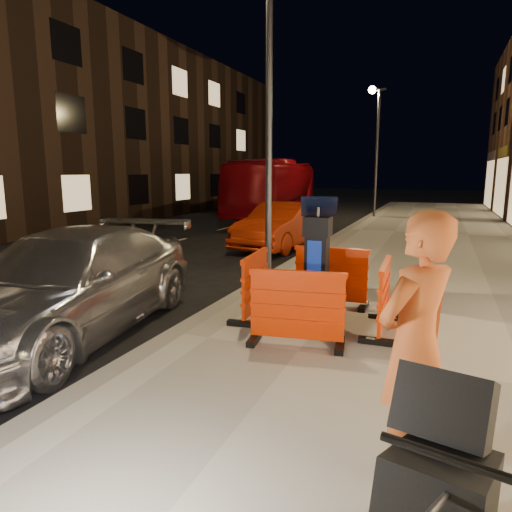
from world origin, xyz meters
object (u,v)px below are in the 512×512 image
at_px(barrier_kerbside, 255,284).
at_px(car_silver, 72,333).
at_px(parking_kiosk, 317,264).
at_px(barrier_back, 331,277).
at_px(stroller, 441,487).
at_px(barrier_front, 297,308).
at_px(barrier_bldgside, 384,297).
at_px(bus_doubledecker, 275,217).
at_px(car_red, 283,248).
at_px(man, 415,346).

distance_m(barrier_kerbside, car_silver, 2.78).
height_order(parking_kiosk, car_silver, parking_kiosk).
distance_m(barrier_back, stroller, 5.14).
distance_m(barrier_front, barrier_bldgside, 1.34).
xyz_separation_m(barrier_front, barrier_kerbside, (-0.95, 0.95, 0.00)).
bearing_deg(parking_kiosk, bus_doubledecker, 107.96).
bearing_deg(car_red, bus_doubledecker, 118.33).
bearing_deg(barrier_back, barrier_bldgside, -45.58).
bearing_deg(stroller, barrier_front, 132.87).
xyz_separation_m(barrier_kerbside, bus_doubledecker, (-5.53, 16.41, -0.63)).
bearing_deg(bus_doubledecker, barrier_kerbside, -77.57).
bearing_deg(man, barrier_bldgside, -136.74).
bearing_deg(car_silver, barrier_front, -0.99).
bearing_deg(car_red, man, -59.29).
xyz_separation_m(barrier_front, bus_doubledecker, (-6.48, 17.36, -0.63)).
relative_size(barrier_bldgside, man, 0.65).
xyz_separation_m(car_red, man, (4.34, -10.02, 1.11)).
relative_size(car_red, stroller, 3.93).
xyz_separation_m(parking_kiosk, barrier_front, (0.00, -0.95, -0.38)).
distance_m(car_red, stroller, 11.85).
height_order(barrier_kerbside, man, man).
height_order(barrier_back, bus_doubledecker, bus_doubledecker).
bearing_deg(barrier_bldgside, stroller, -171.00).
relative_size(barrier_back, car_silver, 0.24).
bearing_deg(bus_doubledecker, barrier_front, -75.72).
bearing_deg(barrier_bldgside, barrier_back, 43.42).
xyz_separation_m(barrier_bldgside, man, (0.53, -3.01, 0.48)).
height_order(car_red, man, man).
distance_m(barrier_front, bus_doubledecker, 18.54).
xyz_separation_m(barrier_kerbside, barrier_bldgside, (1.90, 0.00, 0.00)).
height_order(barrier_front, stroller, stroller).
xyz_separation_m(barrier_front, man, (1.48, -2.06, 0.48)).
relative_size(car_red, bus_doubledecker, 0.41).
distance_m(barrier_kerbside, car_red, 7.30).
height_order(car_red, bus_doubledecker, bus_doubledecker).
bearing_deg(barrier_back, barrier_kerbside, -135.58).
relative_size(parking_kiosk, bus_doubledecker, 0.16).
distance_m(car_red, man, 10.98).
height_order(barrier_back, car_red, barrier_back).
bearing_deg(stroller, man, 115.80).
bearing_deg(barrier_front, car_red, 101.19).
bearing_deg(man, stroller, 45.80).
bearing_deg(man, car_red, -123.31).
bearing_deg(barrier_front, barrier_back, 81.42).
distance_m(barrier_front, man, 2.58).
height_order(barrier_kerbside, stroller, stroller).
distance_m(barrier_front, car_red, 8.49).
height_order(barrier_bldgside, car_silver, barrier_bldgside).
bearing_deg(car_red, barrier_front, -62.95).
relative_size(barrier_kerbside, car_silver, 0.24).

